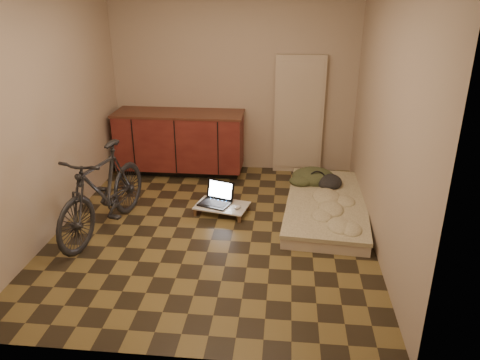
# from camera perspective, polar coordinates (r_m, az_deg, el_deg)

# --- Properties ---
(room_shell) EXTENTS (3.50, 4.00, 2.60)m
(room_shell) POSITION_cam_1_polar(r_m,az_deg,el_deg) (4.89, -3.48, 7.51)
(room_shell) COLOR brown
(room_shell) RESTS_ON ground
(cabinets) EXTENTS (1.84, 0.62, 0.91)m
(cabinets) POSITION_cam_1_polar(r_m,az_deg,el_deg) (6.87, -7.31, 4.61)
(cabinets) COLOR black
(cabinets) RESTS_ON ground
(appliance_panel) EXTENTS (0.70, 0.10, 1.70)m
(appliance_panel) POSITION_cam_1_polar(r_m,az_deg,el_deg) (6.82, 7.18, 7.85)
(appliance_panel) COLOR #C4B19B
(appliance_panel) RESTS_ON ground
(bicycle) EXTENTS (0.84, 1.74, 1.09)m
(bicycle) POSITION_cam_1_polar(r_m,az_deg,el_deg) (5.31, -16.44, -0.80)
(bicycle) COLOR black
(bicycle) RESTS_ON ground
(futon) EXTENTS (1.11, 2.05, 0.17)m
(futon) POSITION_cam_1_polar(r_m,az_deg,el_deg) (5.81, 10.49, -3.12)
(futon) COLOR beige
(futon) RESTS_ON ground
(clothing_pile) EXTENTS (0.64, 0.55, 0.24)m
(clothing_pile) POSITION_cam_1_polar(r_m,az_deg,el_deg) (6.24, 9.41, 0.85)
(clothing_pile) COLOR #363D23
(clothing_pile) RESTS_ON futon
(headphones) EXTENTS (0.25, 0.23, 0.16)m
(headphones) POSITION_cam_1_polar(r_m,az_deg,el_deg) (6.16, 9.39, 0.18)
(headphones) COLOR black
(headphones) RESTS_ON futon
(lap_desk) EXTENTS (0.69, 0.53, 0.10)m
(lap_desk) POSITION_cam_1_polar(r_m,az_deg,el_deg) (5.70, -2.21, -3.18)
(lap_desk) COLOR brown
(lap_desk) RESTS_ON ground
(laptop) EXTENTS (0.45, 0.43, 0.25)m
(laptop) POSITION_cam_1_polar(r_m,az_deg,el_deg) (5.73, -2.87, -2.32)
(laptop) COLOR black
(laptop) RESTS_ON lap_desk
(mouse) EXTENTS (0.11, 0.13, 0.04)m
(mouse) POSITION_cam_1_polar(r_m,az_deg,el_deg) (5.59, -0.28, -3.33)
(mouse) COLOR silver
(mouse) RESTS_ON lap_desk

